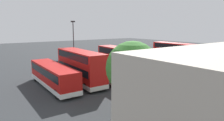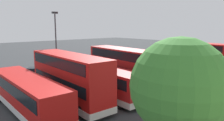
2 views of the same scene
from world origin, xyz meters
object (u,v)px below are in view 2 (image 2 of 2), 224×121
at_px(bus_double_decker_fifth, 125,67).
at_px(bus_single_deck_fourth, 141,69).
at_px(bus_double_decker_seventh, 69,77).
at_px(car_hatchback_silver, 61,65).
at_px(bus_double_decker_near_end, 192,56).
at_px(car_small_green, 38,73).
at_px(bus_single_deck_third, 159,66).
at_px(lamp_post_tall, 56,42).
at_px(bus_single_deck_far_end, 27,93).
at_px(bus_single_deck_sixth, 101,80).
at_px(bus_single_deck_second, 173,63).

bearing_deg(bus_double_decker_fifth, bus_single_deck_fourth, -166.54).
height_order(bus_double_decker_seventh, car_hatchback_silver, bus_double_decker_seventh).
relative_size(bus_double_decker_near_end, car_small_green, 2.64).
bearing_deg(bus_single_deck_third, lamp_post_tall, -31.55).
bearing_deg(car_hatchback_silver, lamp_post_tall, 58.97).
xyz_separation_m(bus_single_deck_far_end, car_small_green, (-5.57, -11.16, -0.92)).
relative_size(bus_double_decker_seventh, bus_single_deck_far_end, 0.89).
bearing_deg(bus_single_deck_sixth, car_hatchback_silver, -102.18).
relative_size(car_small_green, lamp_post_tall, 0.48).
distance_m(bus_single_deck_fourth, bus_double_decker_seventh, 10.97).
bearing_deg(bus_single_deck_far_end, bus_double_decker_seventh, 174.24).
height_order(bus_double_decker_fifth, car_small_green, bus_double_decker_fifth).
bearing_deg(bus_single_deck_sixth, bus_single_deck_fourth, -172.41).
bearing_deg(bus_single_deck_fourth, bus_single_deck_third, 177.25).
bearing_deg(bus_double_decker_fifth, bus_single_deck_second, -177.44).
relative_size(car_hatchback_silver, lamp_post_tall, 0.51).
distance_m(bus_single_deck_second, bus_double_decker_fifth, 10.51).
distance_m(bus_double_decker_near_end, bus_single_deck_sixth, 17.94).
relative_size(bus_single_deck_far_end, car_small_green, 2.79).
bearing_deg(bus_double_decker_near_end, bus_single_deck_fourth, -5.76).
xyz_separation_m(bus_single_deck_sixth, bus_single_deck_far_end, (7.42, -0.38, 0.00)).
bearing_deg(bus_double_decker_fifth, bus_double_decker_seventh, 0.60).
bearing_deg(bus_double_decker_near_end, bus_single_deck_far_end, -1.13).
bearing_deg(bus_double_decker_fifth, bus_single_deck_sixth, 1.27).
relative_size(bus_single_deck_third, bus_single_deck_fourth, 1.01).
bearing_deg(bus_single_deck_far_end, bus_single_deck_second, -179.56).
bearing_deg(bus_single_deck_far_end, bus_single_deck_third, -178.71).
height_order(bus_double_decker_near_end, bus_double_decker_seventh, same).
xyz_separation_m(bus_double_decker_near_end, car_hatchback_silver, (14.76, -14.75, -1.75)).
distance_m(bus_double_decker_seventh, bus_single_deck_far_end, 3.85).
relative_size(bus_single_deck_second, bus_single_deck_third, 0.89).
xyz_separation_m(bus_single_deck_third, lamp_post_tall, (11.66, -7.16, 3.47)).
distance_m(car_small_green, lamp_post_tall, 5.76).
bearing_deg(car_hatchback_silver, bus_single_deck_far_end, 53.41).
relative_size(bus_double_decker_near_end, bus_single_deck_fourth, 0.93).
distance_m(bus_double_decker_seventh, car_hatchback_silver, 16.24).
distance_m(bus_double_decker_fifth, bus_single_deck_far_end, 10.98).
bearing_deg(lamp_post_tall, car_small_green, -74.56).
xyz_separation_m(bus_single_deck_third, bus_single_deck_far_end, (18.21, 0.41, -0.00)).
bearing_deg(bus_single_deck_third, car_small_green, -40.36).
bearing_deg(bus_double_decker_near_end, bus_single_deck_second, -9.61).
distance_m(bus_single_deck_third, bus_double_decker_fifth, 7.35).
height_order(bus_single_deck_fourth, bus_single_deck_sixth, same).
distance_m(bus_single_deck_sixth, bus_single_deck_far_end, 7.43).
relative_size(bus_double_decker_seventh, car_hatchback_silver, 2.36).
xyz_separation_m(bus_double_decker_fifth, bus_single_deck_far_end, (10.94, -0.30, -0.82)).
distance_m(bus_single_deck_second, lamp_post_tall, 16.95).
distance_m(bus_single_deck_third, bus_single_deck_far_end, 18.22).
height_order(bus_single_deck_fourth, car_hatchback_silver, bus_single_deck_fourth).
xyz_separation_m(bus_single_deck_second, bus_single_deck_sixth, (13.99, 0.55, 0.00)).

